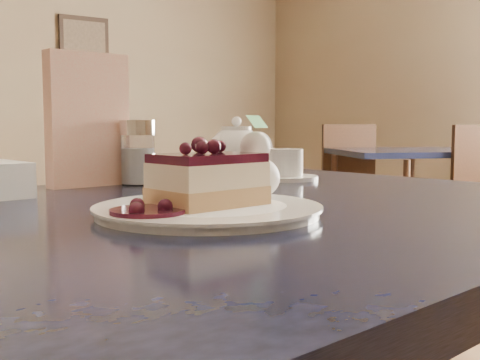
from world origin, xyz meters
TOP-DOWN VIEW (x-y plane):
  - main_table at (0.19, 0.39)m, footprint 1.41×1.04m
  - dessert_plate at (0.20, 0.34)m, footprint 0.28×0.28m
  - cheesecake_slice at (0.20, 0.34)m, footprint 0.14×0.11m
  - whipped_cream at (0.29, 0.36)m, footprint 0.07×0.07m
  - berry_sauce at (0.11, 0.32)m, footprint 0.09×0.09m
  - tea_set at (0.56, 0.77)m, footprint 0.20×0.27m
  - menu_card at (0.20, 0.76)m, footprint 0.16×0.05m
  - sugar_shaker at (0.29, 0.73)m, footprint 0.07×0.07m
  - bg_table_far_right at (3.20, 2.47)m, footprint 1.24×1.81m

SIDE VIEW (x-z plane):
  - bg_table_far_right at x=3.20m, z-range -0.53..0.67m
  - main_table at x=0.19m, z-range 0.32..1.14m
  - dessert_plate at x=0.20m, z-range 0.82..0.83m
  - berry_sauce at x=0.11m, z-range 0.83..0.84m
  - whipped_cream at x=0.29m, z-range 0.83..0.89m
  - cheesecake_slice at x=0.20m, z-range 0.83..0.90m
  - tea_set at x=0.56m, z-range 0.81..0.92m
  - sugar_shaker at x=0.29m, z-range 0.82..0.94m
  - menu_card at x=0.20m, z-range 0.82..1.06m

